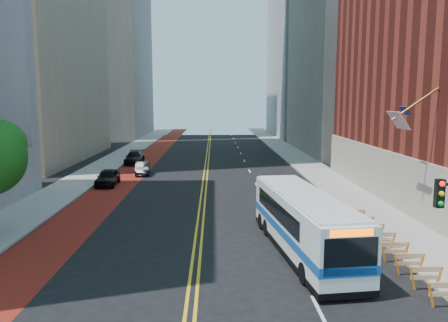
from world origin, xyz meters
TOP-DOWN VIEW (x-y plane):
  - ground at (0.00, 0.00)m, footprint 160.00×160.00m
  - sidewalk_left at (-12.00, 30.00)m, footprint 4.00×140.00m
  - sidewalk_right at (12.00, 30.00)m, footprint 4.00×140.00m
  - bus_lane_paint at (-8.10, 30.00)m, footprint 3.60×140.00m
  - center_line_inner at (-0.18, 30.00)m, footprint 0.14×140.00m
  - center_line_outer at (0.18, 30.00)m, footprint 0.14×140.00m
  - lane_dashes at (4.80, 38.00)m, footprint 0.14×98.20m
  - midrise_right_near at (23.00, 48.00)m, footprint 18.00×26.00m
  - midrise_right_far at (24.00, 78.00)m, footprint 20.00×28.00m
  - construction_barriers at (9.60, 3.42)m, footprint 1.42×10.91m
  - transit_bus at (5.41, 4.13)m, footprint 3.79×11.56m
  - car_a at (-8.87, 22.24)m, footprint 1.85×4.41m
  - car_b at (-6.63, 28.13)m, footprint 1.86×4.20m
  - car_c at (-8.86, 35.79)m, footprint 2.36×5.25m

SIDE VIEW (x-z plane):
  - ground at x=0.00m, z-range 0.00..0.00m
  - center_line_inner at x=-0.18m, z-range 0.00..0.01m
  - center_line_outer at x=0.18m, z-range 0.00..0.01m
  - bus_lane_paint at x=-8.10m, z-range 0.00..0.01m
  - lane_dashes at x=4.80m, z-range 0.00..0.01m
  - sidewalk_left at x=-12.00m, z-range 0.00..0.15m
  - sidewalk_right at x=12.00m, z-range 0.00..0.15m
  - car_b at x=-6.63m, z-range 0.00..1.34m
  - construction_barriers at x=9.60m, z-range 0.17..1.18m
  - car_a at x=-8.87m, z-range 0.00..1.49m
  - car_c at x=-8.86m, z-range 0.00..1.49m
  - transit_bus at x=5.41m, z-range 0.07..3.19m
  - midrise_right_near at x=23.00m, z-range 0.00..40.00m
  - midrise_right_far at x=24.00m, z-range 0.00..55.00m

